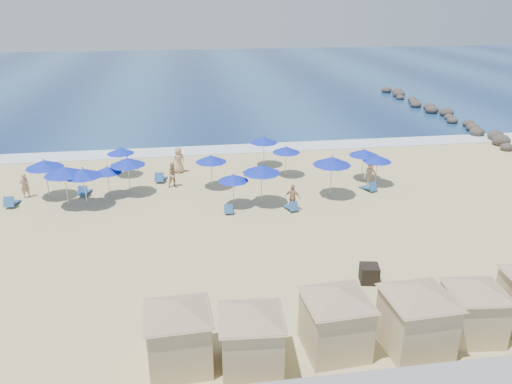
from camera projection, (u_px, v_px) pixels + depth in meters
ground at (237, 236)px, 26.20m from camera, size 160.00×160.00×0.00m
ocean at (196, 76)px, 76.72m from camera, size 160.00×80.00×0.06m
surf_line at (215, 150)px, 40.43m from camera, size 160.00×2.50×0.08m
rock_jetty at (437, 111)px, 52.30m from camera, size 2.56×26.66×0.96m
trash_bin at (369, 274)px, 21.86m from camera, size 0.93×0.93×0.80m
cabana_0 at (178, 325)px, 16.53m from camera, size 4.45×4.45×2.80m
cabana_1 at (251, 328)px, 16.44m from camera, size 4.32×4.32×2.71m
cabana_2 at (336, 311)px, 17.22m from camera, size 4.52×4.52×2.84m
cabana_3 at (418, 309)px, 17.29m from camera, size 4.62×4.62×2.90m
cabana_4 at (475, 301)px, 18.01m from camera, size 4.12×4.12×2.60m
umbrella_0 at (44, 164)px, 30.22m from camera, size 2.26×2.26×2.57m
umbrella_1 at (64, 171)px, 28.87m from camera, size 2.32×2.32×2.64m
umbrella_2 at (120, 151)px, 34.10m from camera, size 1.87×1.87×2.12m
umbrella_3 at (83, 173)px, 28.93m from camera, size 2.20×2.20×2.51m
umbrella_4 at (107, 170)px, 30.59m from camera, size 1.79×1.79×2.04m
umbrella_5 at (211, 159)px, 31.94m from camera, size 2.02×2.02×2.30m
umbrella_6 at (233, 178)px, 29.16m from camera, size 1.83×1.83×2.09m
umbrella_7 at (286, 149)px, 34.09m from camera, size 1.95×1.95×2.22m
umbrella_8 at (262, 169)px, 29.26m from camera, size 2.28×2.28×2.60m
umbrella_9 at (264, 140)px, 36.09m from camera, size 2.02×2.02×2.30m
umbrella_10 at (377, 158)px, 32.47m from camera, size 1.88×1.88×2.14m
umbrella_11 at (332, 161)px, 30.39m from camera, size 2.38×2.38×2.70m
umbrella_12 at (364, 152)px, 33.32m from camera, size 1.99×1.99×2.26m
umbrella_13 at (127, 162)px, 30.82m from camera, size 2.21×2.21×2.51m
beach_chair_0 at (11, 202)px, 29.75m from camera, size 0.65×1.36×0.74m
beach_chair_1 at (84, 191)px, 31.42m from camera, size 0.73×1.38×0.73m
beach_chair_2 at (161, 178)px, 33.68m from camera, size 0.87×1.45×0.74m
beach_chair_3 at (229, 209)px, 28.88m from camera, size 0.61×1.18×0.63m
beach_chair_4 at (291, 207)px, 29.20m from camera, size 0.79×1.28×0.65m
beach_chair_5 at (369, 187)px, 32.11m from camera, size 0.95×1.35×0.68m
beachgoer_0 at (25, 185)px, 30.85m from camera, size 0.68×0.65×1.57m
beachgoer_1 at (173, 175)px, 32.51m from camera, size 0.96×0.85×1.66m
beachgoer_2 at (293, 197)px, 29.05m from camera, size 0.98×0.82×1.57m
beachgoer_3 at (370, 173)px, 32.72m from camera, size 1.29×1.02×1.75m
beachgoer_4 at (179, 160)px, 35.14m from camera, size 1.07×0.93×1.84m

